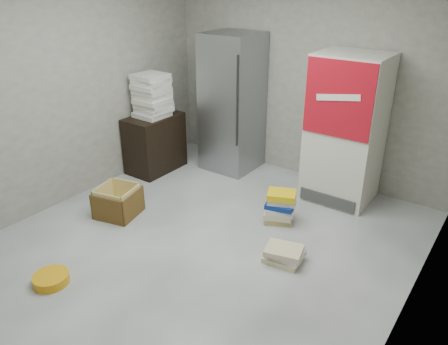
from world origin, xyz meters
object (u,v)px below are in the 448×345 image
phonebook_stack_main (280,207)px  cardboard_box (118,203)px  steel_fridge (232,103)px  coke_cooler (346,129)px  wood_shelf (155,143)px

phonebook_stack_main → cardboard_box: size_ratio=0.77×
steel_fridge → coke_cooler: steel_fridge is taller
steel_fridge → phonebook_stack_main: (1.34, -0.98, -0.76)m
coke_cooler → cardboard_box: 2.84m
phonebook_stack_main → cardboard_box: (-1.63, -0.96, -0.05)m
coke_cooler → cardboard_box: coke_cooler is taller
wood_shelf → phonebook_stack_main: bearing=-6.7°
phonebook_stack_main → cardboard_box: 1.89m
coke_cooler → wood_shelf: coke_cooler is taller
wood_shelf → cardboard_box: (0.55, -1.21, -0.25)m
wood_shelf → cardboard_box: 1.35m
coke_cooler → phonebook_stack_main: size_ratio=4.37×
steel_fridge → wood_shelf: steel_fridge is taller
steel_fridge → coke_cooler: (1.65, -0.01, -0.05)m
steel_fridge → wood_shelf: bearing=-138.7°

